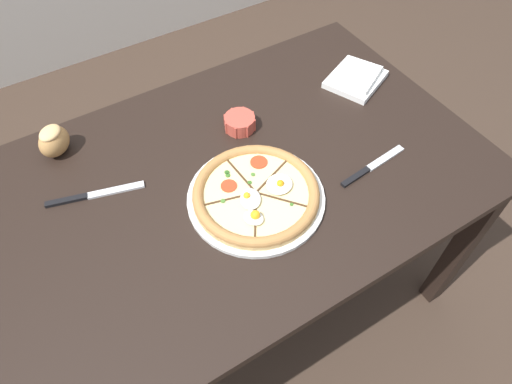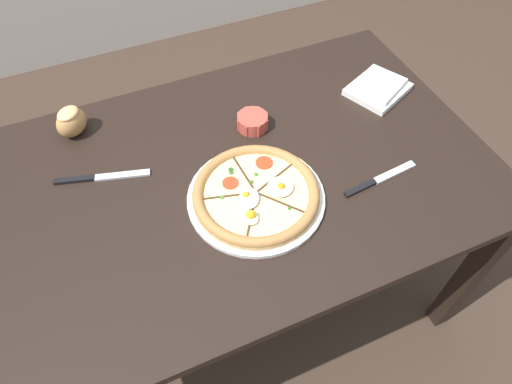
{
  "view_description": "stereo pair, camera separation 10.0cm",
  "coord_description": "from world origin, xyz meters",
  "views": [
    {
      "loc": [
        -0.31,
        -0.71,
        1.68
      ],
      "look_at": [
        0.06,
        -0.1,
        0.77
      ],
      "focal_mm": 32.0,
      "sensor_mm": 36.0,
      "label": 1
    },
    {
      "loc": [
        -0.22,
        -0.75,
        1.68
      ],
      "look_at": [
        0.06,
        -0.1,
        0.77
      ],
      "focal_mm": 32.0,
      "sensor_mm": 36.0,
      "label": 2
    }
  ],
  "objects": [
    {
      "name": "ground_plane",
      "position": [
        0.0,
        0.0,
        0.0
      ],
      "size": [
        12.0,
        12.0,
        0.0
      ],
      "primitive_type": "plane",
      "color": "#3D2D23"
    },
    {
      "name": "knife_main",
      "position": [
        0.39,
        -0.18,
        0.74
      ],
      "size": [
        0.23,
        0.04,
        0.01
      ],
      "rotation": [
        0.0,
        0.0,
        0.1
      ],
      "color": "silver",
      "rests_on": "dining_table"
    },
    {
      "name": "dining_table",
      "position": [
        0.0,
        0.0,
        0.65
      ],
      "size": [
        1.49,
        0.88,
        0.74
      ],
      "color": "black",
      "rests_on": "ground_plane"
    },
    {
      "name": "bread_piece_near",
      "position": [
        -0.32,
        0.33,
        0.78
      ],
      "size": [
        0.12,
        0.12,
        0.09
      ],
      "rotation": [
        0.0,
        0.0,
        0.71
      ],
      "color": "#B27F47",
      "rests_on": "dining_table"
    },
    {
      "name": "napkin_folded",
      "position": [
        0.58,
        0.14,
        0.75
      ],
      "size": [
        0.22,
        0.21,
        0.04
      ],
      "rotation": [
        0.0,
        0.0,
        0.42
      ],
      "color": "white",
      "rests_on": "dining_table"
    },
    {
      "name": "ramekin_bowl",
      "position": [
        0.16,
        0.15,
        0.76
      ],
      "size": [
        0.1,
        0.1,
        0.04
      ],
      "color": "#C64C3D",
      "rests_on": "dining_table"
    },
    {
      "name": "knife_spare",
      "position": [
        -0.29,
        0.13,
        0.74
      ],
      "size": [
        0.25,
        0.08,
        0.01
      ],
      "rotation": [
        0.0,
        0.0,
        -0.27
      ],
      "color": "silver",
      "rests_on": "dining_table"
    },
    {
      "name": "pizza",
      "position": [
        0.06,
        -0.1,
        0.76
      ],
      "size": [
        0.36,
        0.36,
        0.05
      ],
      "color": "white",
      "rests_on": "dining_table"
    }
  ]
}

